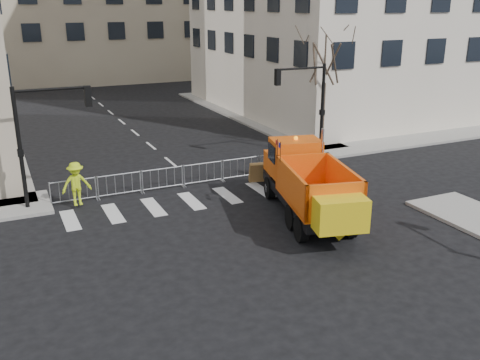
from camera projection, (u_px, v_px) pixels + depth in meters
name	position (u px, v px, depth m)	size (l,w,h in m)	color
ground	(269.00, 243.00, 20.25)	(120.00, 120.00, 0.00)	black
sidewalk_back	(191.00, 178.00, 27.54)	(64.00, 5.00, 0.15)	gray
traffic_light_left	(20.00, 151.00, 22.64)	(0.18, 0.18, 5.40)	black
traffic_light_right	(322.00, 111.00, 30.98)	(0.18, 0.18, 5.40)	black
crowd_barriers	(183.00, 176.00, 26.31)	(12.60, 0.60, 1.10)	#9EA0A5
street_tree	(324.00, 89.00, 31.79)	(3.00, 3.00, 7.50)	#382B21
plow_truck	(309.00, 183.00, 22.13)	(4.52, 9.40, 3.53)	black
cop_a	(273.00, 160.00, 27.40)	(0.71, 0.46, 1.93)	black
cop_b	(295.00, 165.00, 26.57)	(0.94, 0.73, 1.93)	black
cop_c	(300.00, 164.00, 26.93)	(1.10, 0.46, 1.88)	black
worker	(76.00, 184.00, 23.35)	(1.27, 0.73, 1.96)	#C5E41A
newspaper_box	(318.00, 158.00, 28.83)	(0.45, 0.40, 1.10)	#AA160D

